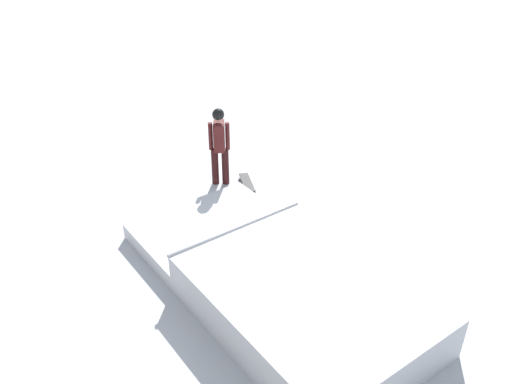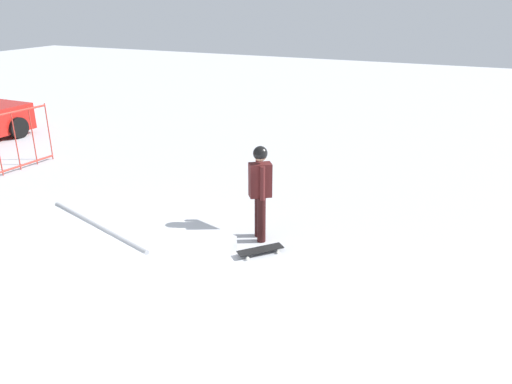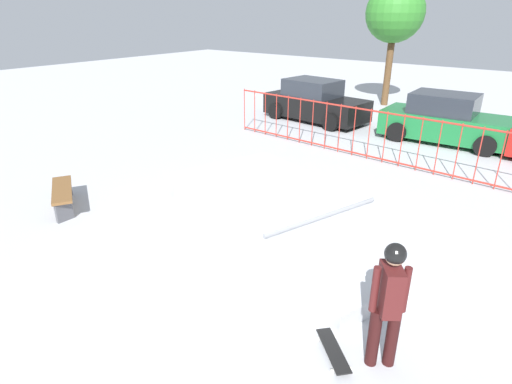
# 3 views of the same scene
# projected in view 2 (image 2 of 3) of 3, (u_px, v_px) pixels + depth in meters

# --- Properties ---
(ground_plane) EXTENTS (60.00, 60.00, 0.00)m
(ground_plane) POSITION_uv_depth(u_px,v_px,m) (51.00, 310.00, 6.98)
(ground_plane) COLOR #B7BABF
(skate_ramp) EXTENTS (5.94, 4.15, 0.74)m
(skate_ramp) POSITION_uv_depth(u_px,v_px,m) (17.00, 280.00, 7.11)
(skate_ramp) COLOR silver
(skate_ramp) RESTS_ON ground
(skater) EXTENTS (0.40, 0.44, 1.73)m
(skater) POSITION_uv_depth(u_px,v_px,m) (260.00, 186.00, 8.66)
(skater) COLOR black
(skater) RESTS_ON ground
(skateboard) EXTENTS (0.73, 0.68, 0.09)m
(skateboard) POSITION_uv_depth(u_px,v_px,m) (260.00, 250.00, 8.47)
(skateboard) COLOR black
(skateboard) RESTS_ON ground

